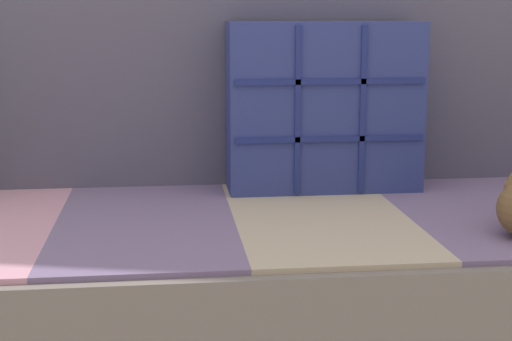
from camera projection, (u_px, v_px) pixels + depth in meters
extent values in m
cube|color=#6B605B|center=(232.00, 266.00, 1.61)|extent=(2.15, 0.79, 0.21)
cube|color=slate|center=(146.00, 219.00, 1.56)|extent=(0.34, 0.71, 0.01)
cube|color=tan|center=(316.00, 214.00, 1.60)|extent=(0.34, 0.71, 0.01)
cube|color=slate|center=(478.00, 209.00, 1.63)|extent=(0.34, 0.71, 0.01)
cube|color=#514C60|center=(219.00, 68.00, 1.86)|extent=(2.15, 0.14, 0.54)
cube|color=navy|center=(324.00, 107.00, 1.76)|extent=(0.43, 0.13, 0.38)
cube|color=navy|center=(330.00, 139.00, 1.71)|extent=(0.42, 0.01, 0.01)
cube|color=navy|center=(298.00, 111.00, 1.68)|extent=(0.01, 0.01, 0.36)
cube|color=navy|center=(331.00, 82.00, 1.68)|extent=(0.42, 0.01, 0.01)
cube|color=navy|center=(363.00, 110.00, 1.70)|extent=(0.01, 0.01, 0.36)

